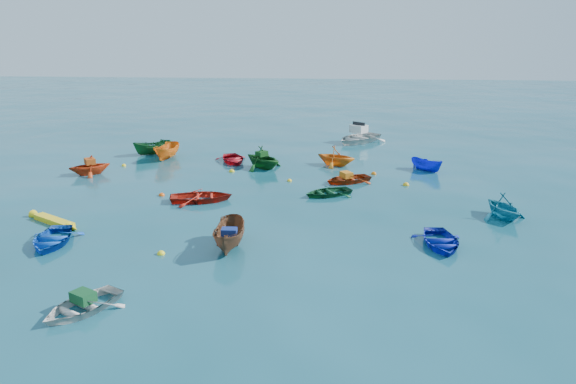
# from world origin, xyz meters

# --- Properties ---
(ground) EXTENTS (160.00, 160.00, 0.00)m
(ground) POSITION_xyz_m (0.00, 0.00, 0.00)
(ground) COLOR #0B4451
(ground) RESTS_ON ground
(dinghy_blue_sw) EXTENTS (2.78, 3.50, 0.65)m
(dinghy_blue_sw) POSITION_xyz_m (-9.56, -2.44, 0.00)
(dinghy_blue_sw) COLOR #0F49BB
(dinghy_blue_sw) RESTS_ON ground
(dinghy_white_near) EXTENTS (3.15, 3.47, 0.59)m
(dinghy_white_near) POSITION_xyz_m (-5.65, -8.09, 0.00)
(dinghy_white_near) COLOR beige
(dinghy_white_near) RESTS_ON ground
(sampan_brown_mid) EXTENTS (1.33, 3.26, 1.25)m
(sampan_brown_mid) POSITION_xyz_m (-1.82, -2.24, 0.00)
(sampan_brown_mid) COLOR brown
(sampan_brown_mid) RESTS_ON ground
(dinghy_blue_se) EXTENTS (2.35, 3.16, 0.63)m
(dinghy_blue_se) POSITION_xyz_m (7.09, -1.21, 0.00)
(dinghy_blue_se) COLOR #0D1DA3
(dinghy_blue_se) RESTS_ON ground
(dinghy_orange_w) EXTENTS (3.30, 3.23, 1.32)m
(dinghy_orange_w) POSITION_xyz_m (-12.99, 9.23, 0.00)
(dinghy_orange_w) COLOR red
(dinghy_orange_w) RESTS_ON ground
(dinghy_green_e) EXTENTS (3.34, 3.04, 0.57)m
(dinghy_green_e) POSITION_xyz_m (2.14, 5.92, 0.00)
(dinghy_green_e) COLOR #114926
(dinghy_green_e) RESTS_ON ground
(dinghy_cyan_se) EXTENTS (2.93, 3.14, 1.34)m
(dinghy_cyan_se) POSITION_xyz_m (10.74, 2.81, 0.00)
(dinghy_cyan_se) COLOR teal
(dinghy_cyan_se) RESTS_ON ground
(dinghy_red_nw) EXTENTS (3.73, 3.02, 0.69)m
(dinghy_red_nw) POSITION_xyz_m (-4.60, 4.23, 0.00)
(dinghy_red_nw) COLOR #B31C0E
(dinghy_red_nw) RESTS_ON ground
(sampan_orange_n) EXTENTS (1.63, 3.27, 1.21)m
(sampan_orange_n) POSITION_xyz_m (-9.39, 13.98, 0.00)
(sampan_orange_n) COLOR orange
(sampan_orange_n) RESTS_ON ground
(dinghy_green_n) EXTENTS (3.94, 3.88, 1.57)m
(dinghy_green_n) POSITION_xyz_m (-2.28, 11.86, 0.00)
(dinghy_green_n) COLOR #124E19
(dinghy_green_n) RESTS_ON ground
(dinghy_red_ne) EXTENTS (3.58, 3.30, 0.61)m
(dinghy_red_ne) POSITION_xyz_m (3.27, 8.77, 0.00)
(dinghy_red_ne) COLOR #A4300D
(dinghy_red_ne) RESTS_ON ground
(sampan_blue_far) EXTENTS (2.31, 2.30, 0.92)m
(sampan_blue_far) POSITION_xyz_m (8.43, 12.12, 0.00)
(sampan_blue_far) COLOR #101DD3
(sampan_blue_far) RESTS_ON ground
(dinghy_red_far) EXTENTS (3.12, 3.62, 0.63)m
(dinghy_red_far) POSITION_xyz_m (-4.58, 13.38, 0.00)
(dinghy_red_far) COLOR #B00E1A
(dinghy_red_far) RESTS_ON ground
(dinghy_orange_far) EXTENTS (3.45, 3.27, 1.43)m
(dinghy_orange_far) POSITION_xyz_m (2.54, 13.08, 0.00)
(dinghy_orange_far) COLOR orange
(dinghy_orange_far) RESTS_ON ground
(sampan_green_far) EXTENTS (2.97, 2.63, 1.12)m
(sampan_green_far) POSITION_xyz_m (-10.88, 15.34, 0.00)
(sampan_green_far) COLOR #124D21
(sampan_green_far) RESTS_ON ground
(kayak_yellow) EXTENTS (3.18, 2.19, 0.33)m
(kayak_yellow) POSITION_xyz_m (-10.73, 0.08, 0.00)
(kayak_yellow) COLOR yellow
(kayak_yellow) RESTS_ON ground
(motorboat_white) EXTENTS (5.40, 5.60, 1.55)m
(motorboat_white) POSITION_xyz_m (4.31, 21.28, 0.00)
(motorboat_white) COLOR silver
(motorboat_white) RESTS_ON ground
(tarp_green_a) EXTENTS (0.91, 0.84, 0.36)m
(tarp_green_a) POSITION_xyz_m (-5.60, -8.00, 0.47)
(tarp_green_a) COLOR #124B24
(tarp_green_a) RESTS_ON dinghy_white_near
(tarp_blue_a) EXTENTS (0.65, 0.50, 0.31)m
(tarp_blue_a) POSITION_xyz_m (-1.81, -2.39, 0.78)
(tarp_blue_a) COLOR navy
(tarp_blue_a) RESTS_ON sampan_brown_mid
(tarp_orange_a) EXTENTS (0.91, 0.95, 0.37)m
(tarp_orange_a) POSITION_xyz_m (-12.95, 9.26, 0.84)
(tarp_orange_a) COLOR #B44512
(tarp_orange_a) RESTS_ON dinghy_orange_w
(tarp_green_b) EXTENTS (0.86, 0.88, 0.34)m
(tarp_green_b) POSITION_xyz_m (-2.36, 11.92, 0.96)
(tarp_green_b) COLOR #104013
(tarp_green_b) RESTS_ON dinghy_green_n
(tarp_orange_b) EXTENTS (0.84, 0.90, 0.35)m
(tarp_orange_b) POSITION_xyz_m (3.19, 8.71, 0.48)
(tarp_orange_b) COLOR orange
(tarp_orange_b) RESTS_ON dinghy_red_ne
(buoy_ye_a) EXTENTS (0.33, 0.33, 0.33)m
(buoy_ye_a) POSITION_xyz_m (-4.53, -3.16, 0.00)
(buoy_ye_a) COLOR yellow
(buoy_ye_a) RESTS_ON ground
(buoy_ye_b) EXTENTS (0.30, 0.30, 0.30)m
(buoy_ye_b) POSITION_xyz_m (-11.69, 11.59, 0.00)
(buoy_ye_b) COLOR yellow
(buoy_ye_b) RESTS_ON ground
(buoy_or_c) EXTENTS (0.34, 0.34, 0.34)m
(buoy_or_c) POSITION_xyz_m (-7.04, 5.01, 0.00)
(buoy_or_c) COLOR #DD4D0C
(buoy_or_c) RESTS_ON ground
(buoy_ye_c) EXTENTS (0.29, 0.29, 0.29)m
(buoy_ye_c) POSITION_xyz_m (-0.24, 8.71, 0.00)
(buoy_ye_c) COLOR yellow
(buoy_ye_c) RESTS_ON ground
(buoy_or_d) EXTENTS (0.34, 0.34, 0.34)m
(buoy_or_d) POSITION_xyz_m (4.96, 10.84, 0.00)
(buoy_or_d) COLOR #D5640B
(buoy_or_d) RESTS_ON ground
(buoy_ye_d) EXTENTS (0.37, 0.37, 0.37)m
(buoy_ye_d) POSITION_xyz_m (-4.16, 10.65, 0.00)
(buoy_ye_d) COLOR gold
(buoy_ye_d) RESTS_ON ground
(buoy_or_e) EXTENTS (0.31, 0.31, 0.31)m
(buoy_or_e) POSITION_xyz_m (8.82, 13.67, 0.00)
(buoy_or_e) COLOR #D5610B
(buoy_or_e) RESTS_ON ground
(buoy_ye_e) EXTENTS (0.38, 0.38, 0.38)m
(buoy_ye_e) POSITION_xyz_m (6.70, 8.36, 0.00)
(buoy_ye_e) COLOR gold
(buoy_ye_e) RESTS_ON ground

